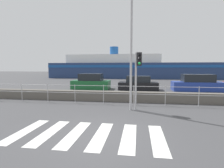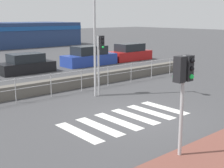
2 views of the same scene
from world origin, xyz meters
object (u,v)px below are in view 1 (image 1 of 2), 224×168
at_px(traffic_light_far, 138,68).
at_px(parked_car_green, 91,82).
at_px(streetlamp, 131,31).
at_px(ferry_boat, 129,68).
at_px(parked_car_blue, 197,84).
at_px(parked_car_black, 138,84).

distance_m(traffic_light_far, parked_car_green, 9.80).
bearing_deg(streetlamp, ferry_boat, 93.19).
bearing_deg(ferry_boat, parked_car_blue, -69.80).
xyz_separation_m(ferry_boat, parked_car_green, (-2.83, -20.42, -1.38)).
xyz_separation_m(streetlamp, parked_car_green, (-4.45, 8.63, -3.30)).
relative_size(streetlamp, ferry_boat, 0.19).
distance_m(streetlamp, parked_car_green, 10.26).
relative_size(ferry_boat, parked_car_black, 8.88).
bearing_deg(ferry_boat, traffic_light_far, -86.08).
xyz_separation_m(streetlamp, parked_car_black, (0.37, 8.63, -3.39)).
bearing_deg(parked_car_blue, streetlamp, -124.31).
xyz_separation_m(ferry_boat, parked_car_black, (1.99, -20.42, -1.47)).
distance_m(ferry_boat, parked_car_black, 20.57).
bearing_deg(streetlamp, traffic_light_far, 33.53).
distance_m(streetlamp, ferry_boat, 29.16).
relative_size(parked_car_green, parked_car_black, 1.00).
height_order(traffic_light_far, ferry_boat, ferry_boat).
bearing_deg(parked_car_blue, ferry_boat, 110.20).
xyz_separation_m(traffic_light_far, parked_car_black, (0.02, 8.40, -1.60)).
height_order(streetlamp, ferry_boat, ferry_boat).
relative_size(ferry_boat, parked_car_green, 8.86).
height_order(ferry_boat, parked_car_black, ferry_boat).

